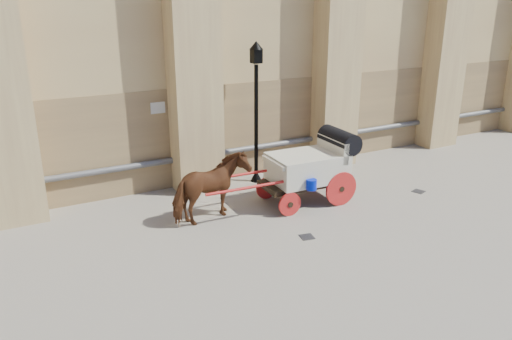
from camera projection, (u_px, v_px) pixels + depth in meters
ground at (289, 226)px, 12.66m from camera, size 90.00×90.00×0.00m
horse at (211, 189)px, 12.71m from camera, size 2.23×1.41×1.74m
carriage at (312, 165)px, 13.90m from camera, size 4.57×1.64×1.98m
street_lamp at (256, 109)px, 15.00m from camera, size 0.40×0.40×4.30m
drain_grate_near at (307, 237)px, 12.05m from camera, size 0.38×0.38×0.01m
drain_grate_far at (418, 191)px, 14.87m from camera, size 0.41×0.41×0.01m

